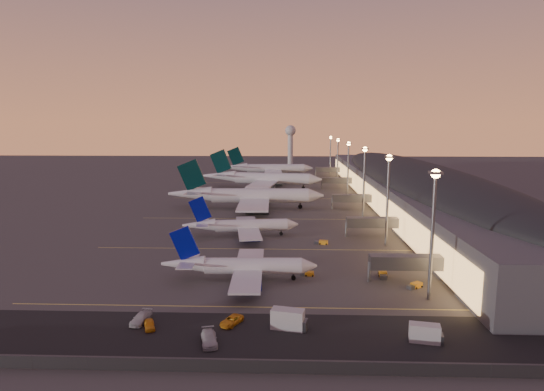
{
  "coord_description": "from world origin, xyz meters",
  "views": [
    {
      "loc": [
        8.06,
        -126.38,
        34.52
      ],
      "look_at": [
        2.0,
        45.0,
        7.0
      ],
      "focal_mm": 30.0,
      "sensor_mm": 36.0,
      "label": 1
    }
  ],
  "objects": [
    {
      "name": "service_van_a",
      "position": [
        -17.5,
        -52.36,
        0.8
      ],
      "size": [
        3.07,
        5.77,
        1.59
      ],
      "primitive_type": "imported",
      "rotation": [
        0.0,
        0.0,
        -0.16
      ],
      "color": "silver",
      "rests_on": "ground"
    },
    {
      "name": "baggage_tug_c",
      "position": [
        17.92,
        0.89,
        0.51
      ],
      "size": [
        3.99,
        2.27,
        1.12
      ],
      "rotation": [
        0.0,
        0.0,
        -0.21
      ],
      "color": "orange",
      "rests_on": "ground"
    },
    {
      "name": "ground",
      "position": [
        0.0,
        0.0,
        0.0
      ],
      "size": [
        700.0,
        700.0,
        0.0
      ],
      "primitive_type": "plane",
      "color": "#413E3C"
    },
    {
      "name": "baggage_tug_b",
      "position": [
        35.07,
        -33.64,
        0.48
      ],
      "size": [
        3.67,
        3.21,
        1.06
      ],
      "rotation": [
        0.0,
        0.0,
        0.63
      ],
      "color": "orange",
      "rests_on": "ground"
    },
    {
      "name": "radar_tower",
      "position": [
        10.0,
        260.0,
        21.87
      ],
      "size": [
        9.0,
        9.0,
        32.5
      ],
      "color": "silver",
      "rests_on": "ground"
    },
    {
      "name": "airliner_narrow_north",
      "position": [
        -6.17,
        9.16,
        3.29
      ],
      "size": [
        35.66,
        32.14,
        12.74
      ],
      "rotation": [
        0.0,
        0.0,
        0.14
      ],
      "color": "silver",
      "rests_on": "ground"
    },
    {
      "name": "airliner_narrow_south",
      "position": [
        -2.53,
        -30.08,
        3.19
      ],
      "size": [
        34.5,
        30.76,
        12.35
      ],
      "rotation": [
        0.0,
        0.0,
        0.03
      ],
      "color": "silver",
      "rests_on": "ground"
    },
    {
      "name": "light_masts",
      "position": [
        36.0,
        65.0,
        17.55
      ],
      "size": [
        2.2,
        217.2,
        25.9
      ],
      "color": "slate",
      "rests_on": "ground"
    },
    {
      "name": "airliner_wide_far",
      "position": [
        -5.31,
        169.75,
        4.93
      ],
      "size": [
        59.86,
        54.53,
        19.16
      ],
      "rotation": [
        0.0,
        0.0,
        0.05
      ],
      "color": "silver",
      "rests_on": "ground"
    },
    {
      "name": "fence",
      "position": [
        -0.0,
        -68.0,
        1.0
      ],
      "size": [
        124.0,
        0.12,
        2.0
      ],
      "color": "#2D2D30",
      "rests_on": "ground"
    },
    {
      "name": "service_van_c",
      "position": [
        -4.26,
        -59.56,
        0.85
      ],
      "size": [
        3.74,
        6.28,
        1.7
      ],
      "primitive_type": "imported",
      "rotation": [
        0.0,
        0.0,
        0.25
      ],
      "color": "silver",
      "rests_on": "ground"
    },
    {
      "name": "airliner_wide_near",
      "position": [
        -8.74,
        54.98,
        5.21
      ],
      "size": [
        63.18,
        57.44,
        20.25
      ],
      "rotation": [
        0.0,
        0.0,
        0.03
      ],
      "color": "silver",
      "rests_on": "ground"
    },
    {
      "name": "service_van_b",
      "position": [
        -15.28,
        -54.69,
        0.7
      ],
      "size": [
        3.06,
        4.45,
        1.41
      ],
      "primitive_type": "imported",
      "rotation": [
        0.0,
        0.0,
        0.37
      ],
      "color": "orange",
      "rests_on": "ground"
    },
    {
      "name": "service_lane",
      "position": [
        0.0,
        -56.0,
        0.01
      ],
      "size": [
        260.0,
        16.0,
        0.01
      ],
      "color": "black",
      "rests_on": "ground"
    },
    {
      "name": "baggage_tug_a",
      "position": [
        12.67,
        -26.64,
        0.43
      ],
      "size": [
        3.24,
        1.52,
        0.95
      ],
      "rotation": [
        0.0,
        0.0,
        -0.03
      ],
      "color": "orange",
      "rests_on": "ground"
    },
    {
      "name": "service_van_d",
      "position": [
        -1.56,
        -52.59,
        0.7
      ],
      "size": [
        4.33,
        5.55,
        1.4
      ],
      "primitive_type": "imported",
      "rotation": [
        0.0,
        0.0,
        -0.46
      ],
      "color": "orange",
      "rests_on": "ground"
    },
    {
      "name": "terminal_building",
      "position": [
        61.84,
        72.47,
        8.78
      ],
      "size": [
        56.35,
        255.0,
        17.46
      ],
      "color": "#4B4B50",
      "rests_on": "ground"
    },
    {
      "name": "catering_truck_a",
      "position": [
        8.48,
        -53.93,
        1.59
      ],
      "size": [
        6.42,
        3.56,
        3.41
      ],
      "rotation": [
        0.0,
        0.0,
        -0.22
      ],
      "color": "silver",
      "rests_on": "ground"
    },
    {
      "name": "lane_markings",
      "position": [
        0.0,
        40.0,
        0.01
      ],
      "size": [
        90.0,
        180.36,
        0.0
      ],
      "color": "#D8C659",
      "rests_on": "ground"
    },
    {
      "name": "baggage_tug_d",
      "position": [
        29.74,
        -26.69,
        0.57
      ],
      "size": [
        2.25,
        4.41,
        1.26
      ],
      "rotation": [
        0.0,
        0.0,
        1.44
      ],
      "color": "orange",
      "rests_on": "ground"
    },
    {
      "name": "catering_truck_b",
      "position": [
        30.21,
        -57.83,
        1.37
      ],
      "size": [
        5.49,
        2.93,
        2.92
      ],
      "rotation": [
        0.0,
        0.0,
        -0.19
      ],
      "color": "silver",
      "rests_on": "ground"
    },
    {
      "name": "airliner_wide_mid",
      "position": [
        -5.92,
        112.53,
        5.3
      ],
      "size": [
        64.32,
        59.17,
        20.6
      ],
      "rotation": [
        0.0,
        0.0,
        -0.15
      ],
      "color": "silver",
      "rests_on": "ground"
    }
  ]
}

